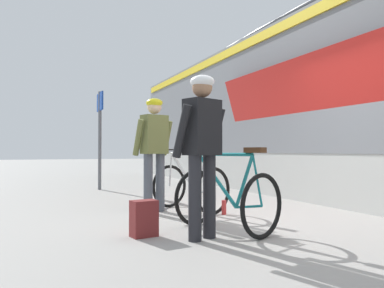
% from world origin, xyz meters
% --- Properties ---
extents(ground_plane, '(80.00, 80.00, 0.00)m').
position_xyz_m(ground_plane, '(0.00, 0.00, 0.00)').
color(ground_plane, '#A09E99').
extents(cyclist_near_in_olive, '(0.66, 0.41, 1.76)m').
position_xyz_m(cyclist_near_in_olive, '(-1.13, 1.43, 1.05)').
color(cyclist_near_in_olive, '#4C515B').
rests_on(cyclist_near_in_olive, ground).
extents(cyclist_far_in_dark, '(0.66, 0.46, 1.76)m').
position_xyz_m(cyclist_far_in_dark, '(-1.20, -0.50, 1.05)').
color(cyclist_far_in_dark, '#232328').
rests_on(cyclist_far_in_dark, ground).
extents(bicycle_near_white, '(1.01, 1.24, 0.99)m').
position_xyz_m(bicycle_near_white, '(-0.58, 1.28, 0.40)').
color(bicycle_near_white, black).
rests_on(bicycle_near_white, ground).
extents(bicycle_far_teal, '(1.03, 1.25, 0.99)m').
position_xyz_m(bicycle_far_teal, '(-0.78, -0.28, 0.40)').
color(bicycle_far_teal, black).
rests_on(bicycle_far_teal, ground).
extents(backpack_on_platform, '(0.30, 0.22, 0.40)m').
position_xyz_m(backpack_on_platform, '(-1.74, -0.13, 0.20)').
color(backpack_on_platform, maroon).
rests_on(backpack_on_platform, ground).
extents(water_bottle_near_the_bikes, '(0.07, 0.07, 0.21)m').
position_xyz_m(water_bottle_near_the_bikes, '(-0.24, 0.80, 0.11)').
color(water_bottle_near_the_bikes, red).
rests_on(water_bottle_near_the_bikes, ground).
extents(platform_sign_post, '(0.08, 0.70, 2.40)m').
position_xyz_m(platform_sign_post, '(-1.32, 5.20, 1.62)').
color(platform_sign_post, '#595B60').
rests_on(platform_sign_post, ground).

